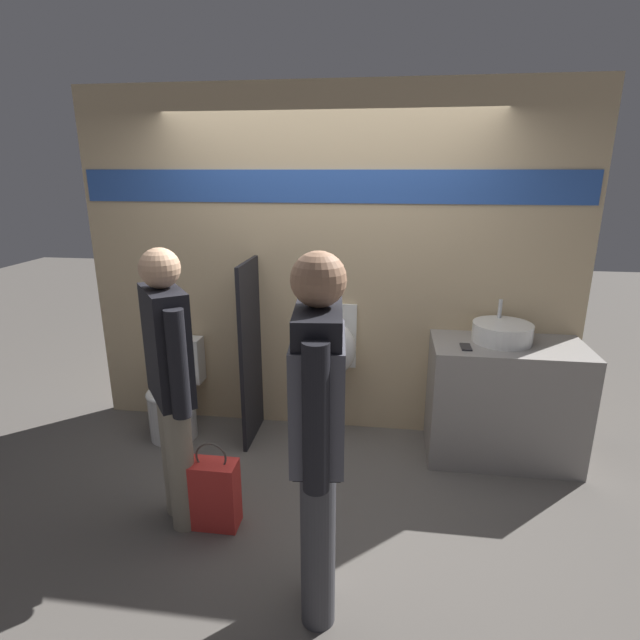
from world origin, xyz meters
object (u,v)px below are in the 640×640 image
person_in_vest (319,419)px  shopping_bag (214,493)px  urinal_near_counter (334,348)px  sink_basin (502,332)px  toilet (175,398)px  cell_phone (466,347)px  person_with_lanyard (170,379)px

person_in_vest → shopping_bag: 1.18m
urinal_near_counter → shopping_bag: size_ratio=1.99×
sink_basin → shopping_bag: size_ratio=0.75×
sink_basin → person_in_vest: size_ratio=0.24×
toilet → shopping_bag: 1.26m
cell_phone → urinal_near_counter: 1.01m
cell_phone → person_with_lanyard: (-1.77, -0.90, 0.04)m
toilet → person_in_vest: person_in_vest is taller
toilet → cell_phone: bearing=-2.8°
sink_basin → toilet: bearing=-178.6°
person_in_vest → person_with_lanyard: size_ratio=1.05×
person_in_vest → shopping_bag: size_ratio=3.15×
sink_basin → person_in_vest: person_in_vest is taller
person_with_lanyard → sink_basin: bearing=-99.0°
cell_phone → toilet: bearing=177.2°
cell_phone → toilet: size_ratio=0.16×
shopping_bag → person_in_vest: bearing=-34.8°
person_with_lanyard → cell_phone: bearing=-99.8°
sink_basin → person_with_lanyard: bearing=-152.3°
urinal_near_counter → shopping_bag: bearing=-116.0°
cell_phone → sink_basin: bearing=32.4°
cell_phone → person_in_vest: (-0.84, -1.43, 0.13)m
urinal_near_counter → toilet: 1.36m
person_in_vest → cell_phone: bearing=-36.2°
sink_basin → cell_phone: 0.33m
cell_phone → shopping_bag: cell_phone is taller
toilet → person_with_lanyard: 1.28m
person_with_lanyard → shopping_bag: (0.23, -0.04, -0.71)m
urinal_near_counter → toilet: (-1.28, -0.17, -0.44)m
person_in_vest → shopping_bag: bearing=49.4°
cell_phone → toilet: (-2.24, 0.11, -0.59)m
person_in_vest → person_with_lanyard: person_in_vest is taller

